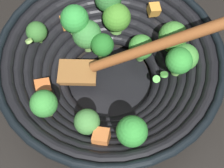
% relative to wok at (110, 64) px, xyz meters
% --- Properties ---
extents(ground_plane, '(4.00, 4.00, 0.00)m').
position_rel_wok_xyz_m(ground_plane, '(-0.00, -0.00, -0.07)').
color(ground_plane, black).
extents(wok, '(0.40, 0.39, 0.23)m').
position_rel_wok_xyz_m(wok, '(0.00, 0.00, 0.00)').
color(wok, black).
rests_on(wok, ground).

